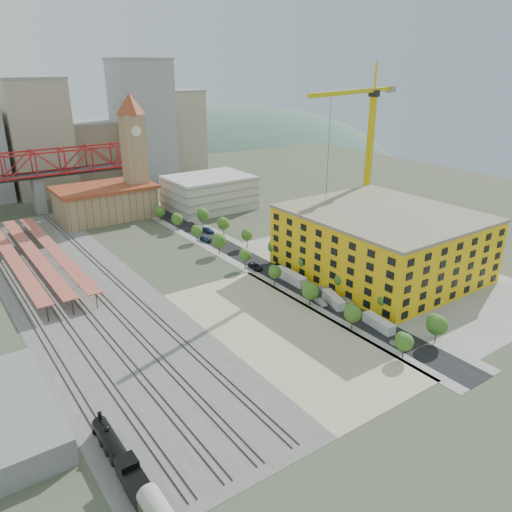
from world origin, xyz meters
TOP-DOWN VIEW (x-y plane):
  - ground at (0.00, 0.00)m, footprint 400.00×400.00m
  - ballast_strip at (-36.00, 17.50)m, footprint 36.00×165.00m
  - dirt_lot at (-4.00, -31.50)m, footprint 28.00×67.00m
  - street_asphalt at (16.00, 15.00)m, footprint 12.00×170.00m
  - sidewalk_west at (10.50, 15.00)m, footprint 3.00×170.00m
  - sidewalk_east at (21.50, 15.00)m, footprint 3.00×170.00m
  - construction_pad at (45.00, -20.00)m, footprint 50.00×90.00m
  - rail_tracks at (-37.80, 17.50)m, footprint 26.56×160.00m
  - platform_canopies at (-41.00, 45.00)m, footprint 16.00×80.00m
  - station_hall at (-5.00, 82.00)m, footprint 38.00×24.00m
  - clock_tower at (8.00, 79.99)m, footprint 12.00×12.00m
  - parking_garage at (36.00, 70.00)m, footprint 34.00×26.00m
  - truss_bridge at (-25.00, 105.00)m, footprint 94.00×9.60m
  - construction_building at (42.00, -20.00)m, footprint 44.60×50.60m
  - street_trees at (16.00, 5.00)m, footprint 15.40×124.40m
  - skyline at (7.47, 142.31)m, footprint 133.00×46.00m
  - distant_hills at (45.28, 260.00)m, footprint 647.00×264.00m
  - locomotive at (-50.00, -50.34)m, footprint 2.83×21.84m
  - tower_crane at (60.73, 6.45)m, footprint 53.18×17.98m
  - site_trailer_a at (16.00, -43.30)m, footprint 3.27×9.15m
  - site_trailer_b at (16.00, -28.00)m, footprint 4.93×9.40m
  - site_trailer_c at (16.00, -11.15)m, footprint 2.88×10.17m
  - site_trailer_d at (16.00, -8.85)m, footprint 2.65×9.81m
  - car_0 at (13.00, -51.64)m, footprint 1.99×3.98m
  - car_1 at (13.00, -26.40)m, footprint 2.25×4.57m
  - car_2 at (13.00, 3.01)m, footprint 3.19×5.97m
  - car_3 at (13.00, 33.92)m, footprint 2.13×5.02m
  - car_4 at (19.00, -30.13)m, footprint 2.13×4.60m
  - car_5 at (19.00, -21.41)m, footprint 1.76×4.08m
  - car_6 at (19.00, -1.12)m, footprint 2.75×5.09m
  - car_7 at (19.00, 41.89)m, footprint 2.92×5.68m

SIDE VIEW (x-z plane):
  - distant_hills at x=45.28m, z-range -193.04..33.96m
  - ground at x=0.00m, z-range 0.00..0.00m
  - street_trees at x=16.00m, z-range -4.00..4.00m
  - sidewalk_west at x=10.50m, z-range 0.00..0.04m
  - sidewalk_east at x=21.50m, z-range 0.00..0.04m
  - ballast_strip at x=-36.00m, z-range 0.00..0.06m
  - dirt_lot at x=-4.00m, z-range 0.00..0.06m
  - street_asphalt at x=16.00m, z-range 0.00..0.06m
  - construction_pad at x=45.00m, z-range 0.00..0.06m
  - rail_tracks at x=-37.80m, z-range 0.06..0.24m
  - car_0 at x=13.00m, z-range 0.00..1.30m
  - car_5 at x=19.00m, z-range 0.00..1.31m
  - car_6 at x=19.00m, z-range 0.00..1.35m
  - car_1 at x=13.00m, z-range 0.00..1.44m
  - car_3 at x=13.00m, z-range 0.00..1.44m
  - car_4 at x=19.00m, z-range 0.00..1.53m
  - car_7 at x=19.00m, z-range 0.00..1.58m
  - car_2 at x=13.00m, z-range 0.00..1.60m
  - site_trailer_a at x=16.00m, z-range 0.00..2.45m
  - site_trailer_b at x=16.00m, z-range 0.00..2.49m
  - site_trailer_d at x=16.00m, z-range 0.00..2.68m
  - site_trailer_c at x=16.00m, z-range 0.00..2.77m
  - locomotive at x=-50.00m, z-range -0.69..4.77m
  - platform_canopies at x=-41.00m, z-range 1.93..6.06m
  - station_hall at x=-5.00m, z-range 0.12..13.22m
  - parking_garage at x=36.00m, z-range 0.00..14.00m
  - construction_building at x=42.00m, z-range 0.01..18.81m
  - truss_bridge at x=-25.00m, z-range 6.06..31.66m
  - skyline at x=7.47m, z-range -7.19..52.81m
  - clock_tower at x=8.00m, z-range 2.70..54.70m
  - tower_crane at x=60.73m, z-range 6.88..65.62m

